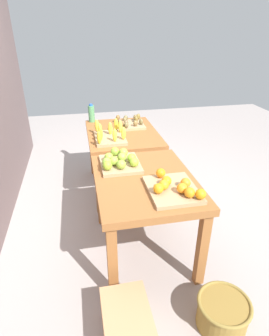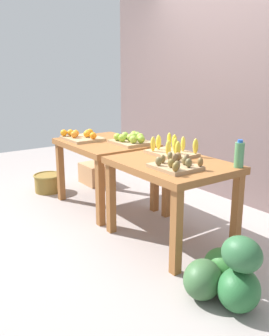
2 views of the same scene
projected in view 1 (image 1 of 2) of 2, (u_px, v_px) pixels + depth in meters
name	position (u px, v px, depth m)	size (l,w,h in m)	color
ground_plane	(132.00, 212.00, 3.09)	(8.00, 8.00, 0.00)	#9E9490
display_table_left	(145.00, 190.00, 2.31)	(1.04, 0.80, 0.74)	#935A2D
display_table_right	(123.00, 141.00, 3.28)	(1.04, 0.80, 0.74)	#935A2D
orange_bin	(174.00, 188.00, 2.06)	(0.45, 0.38, 0.11)	tan
apple_bin	(119.00, 161.00, 2.44)	(0.41, 0.35, 0.11)	tan
banana_crate	(110.00, 135.00, 3.01)	(0.44, 0.32, 0.17)	tan
kiwi_bin	(130.00, 123.00, 3.41)	(0.38, 0.34, 0.10)	tan
water_bottle	(91.00, 114.00, 3.53)	(0.08, 0.08, 0.23)	#4C8C59
watermelon_pile	(132.00, 145.00, 4.32)	(0.65, 0.60, 0.51)	#276433
wicker_basket	(223.00, 313.00, 1.88)	(0.36, 0.36, 0.23)	olive
cardboard_produce_box	(127.00, 324.00, 1.79)	(0.40, 0.30, 0.27)	tan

